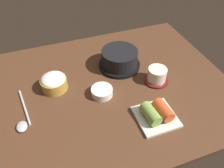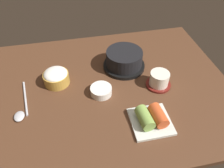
{
  "view_description": "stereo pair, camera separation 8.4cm",
  "coord_description": "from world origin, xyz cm",
  "px_view_note": "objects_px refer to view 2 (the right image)",
  "views": [
    {
      "loc": [
        -18.63,
        -59.5,
        63.52
      ],
      "look_at": [
        2.0,
        -2.0,
        5.0
      ],
      "focal_mm": 35.26,
      "sensor_mm": 36.0,
      "label": 1
    },
    {
      "loc": [
        -10.5,
        -61.8,
        63.52
      ],
      "look_at": [
        2.0,
        -2.0,
        5.0
      ],
      "focal_mm": 35.26,
      "sensor_mm": 36.0,
      "label": 2
    }
  ],
  "objects_px": {
    "stone_pot": "(124,60)",
    "kimchi_plate": "(151,118)",
    "rice_bowl": "(56,77)",
    "tea_cup_with_saucer": "(159,80)",
    "spoon": "(21,109)",
    "banchan_cup_center": "(101,90)"
  },
  "relations": [
    {
      "from": "stone_pot",
      "to": "kimchi_plate",
      "type": "xyz_separation_m",
      "value": [
        0.02,
        -0.31,
        -0.02
      ]
    },
    {
      "from": "rice_bowl",
      "to": "tea_cup_with_saucer",
      "type": "bearing_deg",
      "value": -13.75
    },
    {
      "from": "stone_pot",
      "to": "rice_bowl",
      "type": "bearing_deg",
      "value": -171.38
    },
    {
      "from": "stone_pot",
      "to": "spoon",
      "type": "height_order",
      "value": "stone_pot"
    },
    {
      "from": "tea_cup_with_saucer",
      "to": "kimchi_plate",
      "type": "relative_size",
      "value": 0.74
    },
    {
      "from": "tea_cup_with_saucer",
      "to": "banchan_cup_center",
      "type": "bearing_deg",
      "value": 179.75
    },
    {
      "from": "rice_bowl",
      "to": "banchan_cup_center",
      "type": "distance_m",
      "value": 0.19
    },
    {
      "from": "tea_cup_with_saucer",
      "to": "banchan_cup_center",
      "type": "height_order",
      "value": "tea_cup_with_saucer"
    },
    {
      "from": "stone_pot",
      "to": "tea_cup_with_saucer",
      "type": "bearing_deg",
      "value": -52.83
    },
    {
      "from": "banchan_cup_center",
      "to": "rice_bowl",
      "type": "bearing_deg",
      "value": 149.71
    },
    {
      "from": "banchan_cup_center",
      "to": "kimchi_plate",
      "type": "xyz_separation_m",
      "value": [
        0.14,
        -0.17,
        0.01
      ]
    },
    {
      "from": "tea_cup_with_saucer",
      "to": "banchan_cup_center",
      "type": "distance_m",
      "value": 0.23
    },
    {
      "from": "spoon",
      "to": "rice_bowl",
      "type": "bearing_deg",
      "value": 43.16
    },
    {
      "from": "rice_bowl",
      "to": "tea_cup_with_saucer",
      "type": "height_order",
      "value": "rice_bowl"
    },
    {
      "from": "rice_bowl",
      "to": "stone_pot",
      "type": "bearing_deg",
      "value": 8.62
    },
    {
      "from": "banchan_cup_center",
      "to": "spoon",
      "type": "distance_m",
      "value": 0.3
    },
    {
      "from": "kimchi_plate",
      "to": "spoon",
      "type": "bearing_deg",
      "value": 161.64
    },
    {
      "from": "rice_bowl",
      "to": "banchan_cup_center",
      "type": "xyz_separation_m",
      "value": [
        0.16,
        -0.1,
        -0.02
      ]
    },
    {
      "from": "rice_bowl",
      "to": "banchan_cup_center",
      "type": "bearing_deg",
      "value": -30.29
    },
    {
      "from": "rice_bowl",
      "to": "spoon",
      "type": "distance_m",
      "value": 0.18
    },
    {
      "from": "tea_cup_with_saucer",
      "to": "stone_pot",
      "type": "bearing_deg",
      "value": 127.17
    },
    {
      "from": "tea_cup_with_saucer",
      "to": "kimchi_plate",
      "type": "xyz_separation_m",
      "value": [
        -0.09,
        -0.17,
        -0.01
      ]
    }
  ]
}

